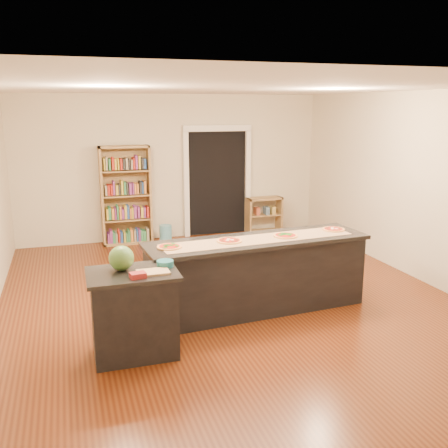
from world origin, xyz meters
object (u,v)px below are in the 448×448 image
object	(u,v)px
bookshelf	(126,195)
watermelon	(121,258)
side_counter	(134,313)
waste_bin	(166,234)
kitchen_island	(257,274)
low_shelf	(264,215)

from	to	relation	value
bookshelf	watermelon	bearing A→B (deg)	-97.43
side_counter	waste_bin	bearing A→B (deg)	75.08
kitchen_island	side_counter	bearing A→B (deg)	-160.52
bookshelf	waste_bin	distance (m)	1.05
kitchen_island	waste_bin	xyz separation A→B (m)	(-0.49, 3.57, -0.30)
waste_bin	watermelon	world-z (taller)	watermelon
kitchen_island	low_shelf	size ratio (longest dim) A/B	3.90
waste_bin	watermelon	distance (m)	4.48
bookshelf	low_shelf	distance (m)	2.88
low_shelf	waste_bin	bearing A→B (deg)	-174.64
kitchen_island	side_counter	xyz separation A→B (m)	(-1.67, -0.72, -0.01)
kitchen_island	watermelon	bearing A→B (deg)	-164.18
bookshelf	watermelon	xyz separation A→B (m)	(-0.57, -4.40, 0.11)
kitchen_island	bookshelf	xyz separation A→B (m)	(-1.19, 3.77, 0.46)
bookshelf	waste_bin	xyz separation A→B (m)	(0.70, -0.19, -0.76)
kitchen_island	side_counter	size ratio (longest dim) A/B	3.10
side_counter	waste_bin	size ratio (longest dim) A/B	2.69
kitchen_island	bookshelf	distance (m)	3.97
low_shelf	bookshelf	bearing A→B (deg)	-179.83
waste_bin	watermelon	size ratio (longest dim) A/B	1.32
watermelon	low_shelf	bearing A→B (deg)	52.41
watermelon	waste_bin	bearing A→B (deg)	73.16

